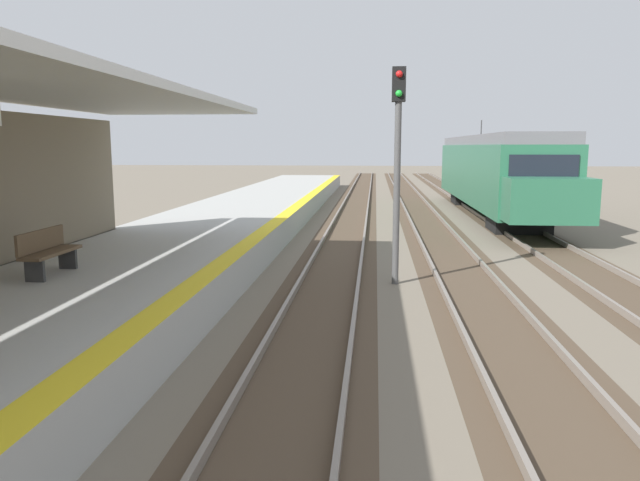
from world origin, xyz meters
The scene contains 7 objects.
station_platform centered at (-2.50, 16.00, 0.45)m, with size 5.00×80.00×0.91m.
track_pair_nearest_platform centered at (1.90, 20.00, 0.05)m, with size 2.34×120.00×0.16m.
track_pair_middle centered at (5.30, 20.00, 0.05)m, with size 2.34×120.00×0.16m.
track_pair_far_side centered at (8.70, 20.00, 0.05)m, with size 2.34×120.00×0.16m.
approaching_train centered at (8.70, 34.28, 2.18)m, with size 2.93×19.60×4.76m.
rail_signal_post centered at (3.51, 19.06, 3.19)m, with size 0.32×0.34×5.20m.
platform_bench centered at (-3.28, 15.32, 1.37)m, with size 0.45×1.60×0.88m.
Camera 1 is at (2.98, 4.48, 3.36)m, focal length 33.68 mm.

